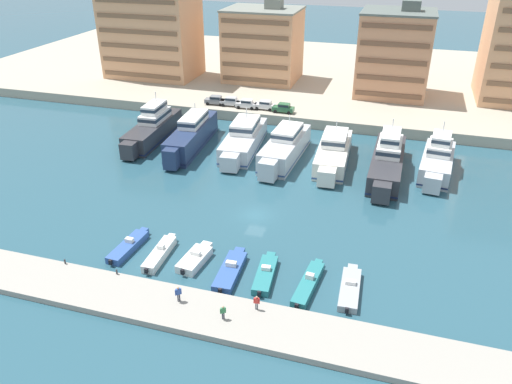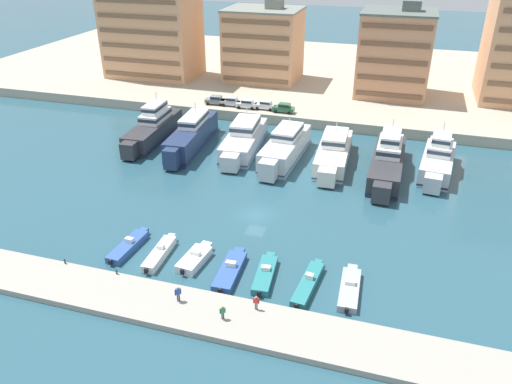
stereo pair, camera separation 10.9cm
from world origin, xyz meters
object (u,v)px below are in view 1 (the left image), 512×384
motorboat_blue_center_left (231,270)px  car_white_center_left (265,105)px  yacht_navy_left (191,135)px  motorboat_grey_mid_right (350,288)px  car_white_mid_left (246,104)px  motorboat_white_mid_left (195,259)px  pedestrian_near_edge (178,293)px  yacht_silver_mid_left (243,139)px  motorboat_teal_center (265,274)px  car_green_center (284,108)px  yacht_charcoal_far_left (153,127)px  yacht_silver_center_left (285,147)px  motorboat_teal_center_right (308,283)px  car_grey_far_left (215,100)px  motorboat_white_left (160,253)px  yacht_charcoal_center_right (388,160)px  car_silver_left (231,101)px  yacht_ivory_center (333,152)px  motorboat_blue_far_left (129,246)px  pedestrian_far_side (223,311)px  pedestrian_mid_deck (257,302)px  yacht_silver_mid_right (437,160)px

motorboat_blue_center_left → car_white_center_left: bearing=101.6°
yacht_navy_left → motorboat_grey_mid_right: 43.84m
motorboat_blue_center_left → car_white_mid_left: size_ratio=1.94×
motorboat_white_mid_left → pedestrian_near_edge: (1.39, -7.36, 1.22)m
yacht_silver_mid_left → motorboat_teal_center: 35.51m
motorboat_grey_mid_right → car_green_center: 51.40m
yacht_charcoal_far_left → yacht_navy_left: size_ratio=0.97×
car_white_mid_left → pedestrian_near_edge: bearing=-79.1°
motorboat_grey_mid_right → car_green_center: size_ratio=1.87×
yacht_silver_center_left → motorboat_teal_center_right: size_ratio=2.24×
yacht_silver_mid_left → motorboat_blue_center_left: (9.42, -33.39, -1.44)m
yacht_silver_mid_left → car_grey_far_left: yacht_silver_mid_left is taller
yacht_silver_center_left → motorboat_white_mid_left: yacht_silver_center_left is taller
motorboat_white_left → motorboat_blue_center_left: motorboat_white_left is taller
yacht_charcoal_center_right → pedestrian_near_edge: bearing=-115.2°
car_silver_left → yacht_navy_left: bearing=-93.0°
yacht_navy_left → motorboat_grey_mid_right: (31.09, -30.86, -1.81)m
car_green_center → pedestrian_near_edge: 55.05m
yacht_navy_left → yacht_ivory_center: (24.22, 0.76, -0.41)m
motorboat_white_left → car_silver_left: car_silver_left is taller
motorboat_teal_center_right → pedestrian_near_edge: size_ratio=4.79×
yacht_charcoal_far_left → car_silver_left: 18.53m
yacht_navy_left → yacht_charcoal_center_right: bearing=-1.1°
motorboat_blue_center_left → pedestrian_near_edge: bearing=-115.1°
motorboat_teal_center → motorboat_grey_mid_right: 9.08m
yacht_silver_center_left → motorboat_teal_center: size_ratio=2.51×
motorboat_blue_far_left → pedestrian_far_side: size_ratio=4.93×
motorboat_white_left → car_white_center_left: 48.58m
motorboat_white_left → car_white_mid_left: size_ratio=1.80×
car_white_center_left → yacht_ivory_center: bearing=-46.0°
motorboat_grey_mid_right → car_white_mid_left: 54.97m
car_white_mid_left → pedestrian_mid_deck: car_white_mid_left is taller
motorboat_white_mid_left → car_white_center_left: (-5.60, 48.26, 2.41)m
yacht_silver_mid_left → pedestrian_mid_deck: bearing=-70.1°
motorboat_white_left → car_white_mid_left: car_white_mid_left is taller
car_green_center → pedestrian_far_side: 56.69m
motorboat_blue_far_left → motorboat_white_left: bearing=-4.8°
yacht_ivory_center → motorboat_white_mid_left: yacht_ivory_center is taller
yacht_silver_center_left → car_grey_far_left: size_ratio=4.49×
motorboat_white_mid_left → car_silver_left: bearing=104.7°
car_silver_left → yacht_charcoal_center_right: bearing=-29.9°
motorboat_white_left → motorboat_blue_center_left: 8.78m
car_grey_far_left → car_white_mid_left: bearing=-3.8°
yacht_silver_center_left → motorboat_white_left: (-7.02, -30.90, -1.52)m
yacht_silver_mid_left → motorboat_teal_center: (13.26, -32.91, -1.45)m
yacht_charcoal_far_left → yacht_silver_mid_left: bearing=1.4°
pedestrian_near_edge → pedestrian_mid_deck: bearing=8.0°
yacht_ivory_center → pedestrian_far_side: bearing=-95.8°
yacht_silver_center_left → yacht_silver_mid_right: 23.71m
motorboat_teal_center_right → motorboat_grey_mid_right: 4.31m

